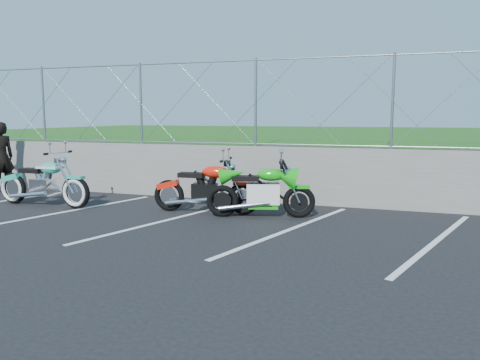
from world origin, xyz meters
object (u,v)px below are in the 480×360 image
(sportbike_green, at_px, (262,193))
(person_standing, at_px, (1,157))
(cruiser_turquoise, at_px, (44,184))
(naked_orange, at_px, (207,190))

(sportbike_green, distance_m, person_standing, 7.52)
(cruiser_turquoise, xyz_separation_m, person_standing, (-2.57, 1.35, 0.43))
(naked_orange, distance_m, sportbike_green, 1.21)
(sportbike_green, bearing_deg, cruiser_turquoise, 170.01)
(cruiser_turquoise, xyz_separation_m, sportbike_green, (4.89, 0.43, -0.01))
(naked_orange, bearing_deg, cruiser_turquoise, -178.16)
(person_standing, bearing_deg, sportbike_green, 106.78)
(naked_orange, height_order, sportbike_green, naked_orange)
(cruiser_turquoise, bearing_deg, person_standing, 153.91)
(sportbike_green, relative_size, person_standing, 1.15)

